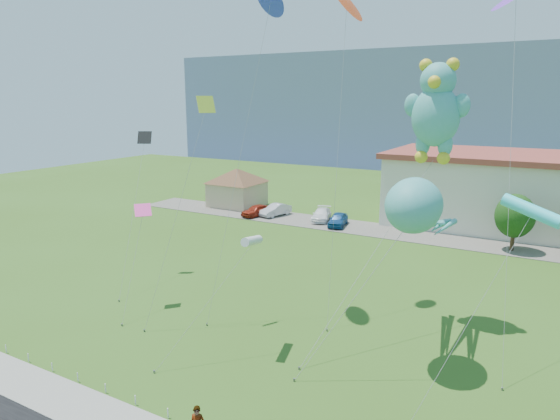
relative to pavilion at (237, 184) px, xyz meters
The scene contains 20 objects.
ground 45.05m from the pavilion, 57.72° to the right, with size 160.00×160.00×0.00m, color #345718.
parking_strip 24.37m from the pavilion, ahead, with size 70.00×6.00×0.06m, color #59544C.
hill_ridge 85.96m from the pavilion, 73.69° to the left, with size 160.00×50.00×25.00m, color slate.
pavilion is the anchor object (origin of this frame).
rope_fence 46.13m from the pavilion, 58.59° to the right, with size 26.05×0.05×0.50m.
tree_near 34.24m from the pavilion, ahead, with size 3.60×3.60×5.47m.
parked_car_red 7.15m from the pavilion, 35.57° to the right, with size 1.66×4.12×1.40m, color maroon.
parked_car_silver 8.18m from the pavilion, 19.30° to the right, with size 1.51×4.34×1.43m, color #B5B4BB.
parked_car_white 13.71m from the pavilion, ahead, with size 1.92×4.73×1.37m, color white.
parked_car_blue 16.59m from the pavilion, 12.35° to the right, with size 1.73×4.30×1.46m, color navy.
octopus_kite 41.96m from the pavilion, 42.18° to the right, with size 5.82×11.17×10.16m.
teddy_bear_kite 39.03m from the pavilion, 36.58° to the right, with size 5.99×11.63×16.43m.
small_kite_blue 36.49m from the pavilion, 51.67° to the right, with size 2.44×6.28×20.77m.
small_kite_black 27.15m from the pavilion, 72.06° to the right, with size 3.92×7.41×11.43m.
small_kite_cyan 50.04m from the pavilion, 42.79° to the right, with size 4.28×5.14×10.40m.
small_kite_purple 43.72m from the pavilion, 32.96° to the right, with size 2.77×8.34×20.41m.
small_kite_pink 32.95m from the pavilion, 66.98° to the right, with size 2.08×4.47×7.08m.
small_kite_yellow 35.66m from the pavilion, 59.35° to the right, with size 2.63×5.06×14.15m.
small_kite_white 39.16m from the pavilion, 54.44° to the right, with size 3.23×6.25×6.79m.
small_kite_orange 36.09m from the pavilion, 42.09° to the right, with size 2.95×7.36×20.97m.
Camera 1 is at (13.16, -16.10, 14.05)m, focal length 32.00 mm.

